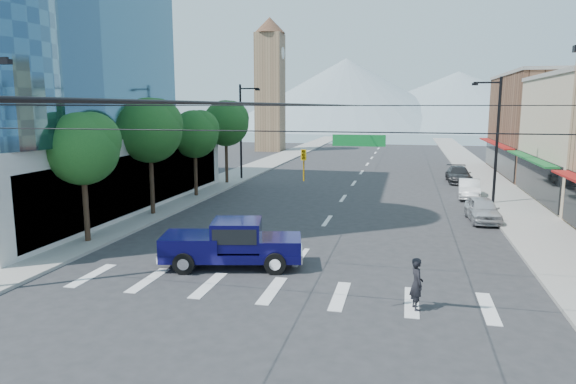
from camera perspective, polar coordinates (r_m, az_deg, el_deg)
name	(u,v)px	position (r m, az deg, el deg)	size (l,w,h in m)	color
ground	(267,306)	(18.61, -2.36, -12.51)	(160.00, 160.00, 0.00)	#28282B
sidewalk_left	(259,167)	(59.41, -3.28, 2.83)	(4.00, 120.00, 0.15)	gray
sidewalk_right	(478,173)	(57.51, 20.35, 2.03)	(4.00, 120.00, 0.15)	gray
shop_far	(565,126)	(58.70, 28.44, 6.45)	(12.00, 18.00, 10.00)	brown
clock_tower	(270,82)	(81.49, -2.01, 12.09)	(4.80, 4.80, 20.40)	#8C6B4C
mountain_left	(346,93)	(167.82, 6.47, 10.83)	(80.00, 80.00, 22.00)	gray
mountain_right	(457,100)	(177.30, 18.31, 9.69)	(90.00, 90.00, 18.00)	gray
tree_near	(85,146)	(27.68, -21.59, 4.74)	(3.65, 3.64, 6.71)	black
tree_midnear	(152,128)	(33.64, -14.87, 6.85)	(4.09, 4.09, 7.52)	black
tree_midfar	(197,133)	(39.98, -10.13, 6.52)	(3.65, 3.64, 6.71)	black
tree_far	(228,122)	(46.47, -6.74, 7.75)	(4.09, 4.09, 7.52)	black
signal_rig	(263,180)	(16.40, -2.75, 1.34)	(21.80, 0.20, 9.00)	black
lamp_pole_nw	(242,128)	(49.11, -5.13, 7.10)	(2.00, 0.25, 9.00)	black
lamp_pole_ne	(495,135)	(39.14, 22.05, 5.85)	(2.00, 0.25, 9.00)	black
pickup_truck	(231,243)	(22.66, -6.31, -5.61)	(6.46, 3.46, 2.08)	#0A083E
pedestrian	(417,284)	(18.50, 14.10, -9.87)	(0.67, 0.44, 1.85)	black
parked_car_near	(483,210)	(33.53, 20.81, -1.84)	(1.73, 4.30, 1.47)	#B8B9BE
parked_car_mid	(469,189)	(41.70, 19.49, 0.34)	(1.52, 4.36, 1.44)	white
parked_car_far	(459,175)	(49.98, 18.43, 1.85)	(2.06, 5.06, 1.47)	#28282A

